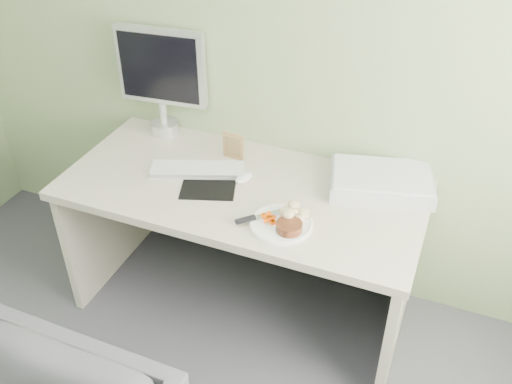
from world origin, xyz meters
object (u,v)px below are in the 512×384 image
at_px(desk, 242,219).
at_px(plate, 281,224).
at_px(monitor, 162,76).
at_px(scanner, 381,182).

distance_m(desk, plate, 0.37).
xyz_separation_m(desk, monitor, (-0.55, 0.31, 0.48)).
xyz_separation_m(plate, monitor, (-0.80, 0.51, 0.30)).
bearing_deg(monitor, scanner, -10.27).
distance_m(desk, scanner, 0.65).
distance_m(plate, scanner, 0.52).
xyz_separation_m(plate, scanner, (0.32, 0.41, 0.03)).
relative_size(desk, scanner, 3.65).
bearing_deg(plate, desk, 143.06).
relative_size(scanner, monitor, 0.82).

